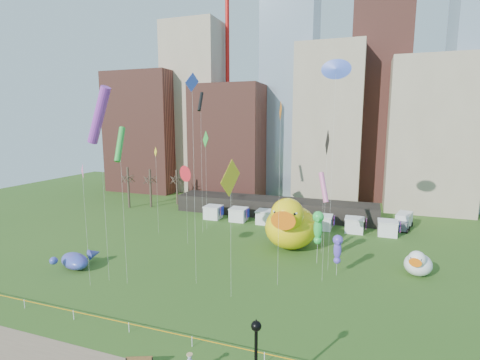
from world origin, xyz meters
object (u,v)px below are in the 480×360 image
at_px(small_duck, 418,263).
at_px(whale_inflatable, 76,260).
at_px(box_truck, 403,221).
at_px(lamppost, 256,355).
at_px(big_duck, 290,224).
at_px(seahorse_green, 318,225).
at_px(seahorse_purple, 338,247).

relative_size(small_duck, whale_inflatable, 0.77).
distance_m(small_duck, whale_inflatable, 40.97).
relative_size(small_duck, box_truck, 0.74).
xyz_separation_m(small_duck, lamppost, (-11.96, -25.33, 2.25)).
height_order(big_duck, whale_inflatable, big_duck).
bearing_deg(whale_inflatable, lamppost, -3.84).
bearing_deg(seahorse_green, lamppost, -92.58).
bearing_deg(big_duck, seahorse_purple, -45.44).
bearing_deg(big_duck, seahorse_green, -43.98).
bearing_deg(box_truck, lamppost, -90.92).
bearing_deg(seahorse_green, seahorse_purple, -49.31).
xyz_separation_m(seahorse_green, seahorse_purple, (2.66, -2.92, -1.57)).
height_order(lamppost, box_truck, lamppost).
xyz_separation_m(seahorse_green, whale_inflatable, (-27.75, -11.30, -4.09)).
bearing_deg(seahorse_green, box_truck, 58.64).
relative_size(big_duck, lamppost, 1.62).
bearing_deg(seahorse_purple, whale_inflatable, -167.28).
height_order(small_duck, seahorse_green, seahorse_green).
xyz_separation_m(big_duck, seahorse_green, (4.36, -4.20, 1.52)).
height_order(big_duck, box_truck, big_duck).
relative_size(seahorse_green, seahorse_purple, 1.38).
distance_m(whale_inflatable, box_truck, 50.61).
bearing_deg(seahorse_purple, big_duck, 131.92).
xyz_separation_m(seahorse_purple, lamppost, (-3.06, -22.17, 0.25)).
xyz_separation_m(whale_inflatable, box_truck, (39.41, 31.75, 0.31)).
height_order(seahorse_green, lamppost, seahorse_green).
bearing_deg(whale_inflatable, small_duck, 39.28).
bearing_deg(big_duck, whale_inflatable, -146.50).
bearing_deg(lamppost, small_duck, 64.73).
distance_m(big_duck, seahorse_purple, 10.00).
relative_size(big_duck, box_truck, 1.61).
height_order(small_duck, box_truck, small_duck).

